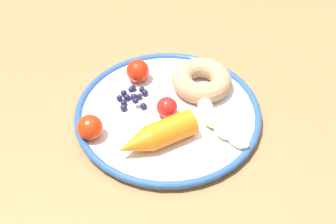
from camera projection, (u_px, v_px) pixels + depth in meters
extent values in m
cube|color=olive|center=(157.00, 108.00, 0.82)|extent=(1.12, 0.77, 0.03)
cube|color=olive|center=(321.00, 106.00, 1.35)|extent=(0.05, 0.05, 0.70)
cylinder|color=white|center=(168.00, 115.00, 0.78)|extent=(0.30, 0.30, 0.01)
torus|color=#294F90|center=(168.00, 112.00, 0.78)|extent=(0.31, 0.31, 0.01)
ellipsoid|color=#F5E8C0|center=(203.00, 95.00, 0.80)|extent=(0.03, 0.04, 0.02)
ellipsoid|color=#F5E8C0|center=(205.00, 107.00, 0.77)|extent=(0.03, 0.04, 0.02)
ellipsoid|color=#F5E8C0|center=(212.00, 118.00, 0.75)|extent=(0.04, 0.04, 0.03)
ellipsoid|color=#F5E8C0|center=(224.00, 131.00, 0.73)|extent=(0.04, 0.04, 0.02)
ellipsoid|color=#F5E8C0|center=(239.00, 142.00, 0.72)|extent=(0.04, 0.04, 0.02)
cylinder|color=orange|center=(171.00, 130.00, 0.72)|extent=(0.09, 0.07, 0.04)
cone|color=orange|center=(134.00, 145.00, 0.70)|extent=(0.06, 0.06, 0.04)
torus|color=tan|center=(202.00, 80.00, 0.81)|extent=(0.13, 0.13, 0.04)
sphere|color=#191638|center=(145.00, 93.00, 0.81)|extent=(0.01, 0.01, 0.01)
sphere|color=#191638|center=(127.00, 97.00, 0.80)|extent=(0.01, 0.01, 0.01)
sphere|color=#191638|center=(134.00, 99.00, 0.80)|extent=(0.01, 0.01, 0.01)
sphere|color=#191638|center=(139.00, 95.00, 0.80)|extent=(0.01, 0.01, 0.01)
sphere|color=#191638|center=(142.00, 89.00, 0.81)|extent=(0.01, 0.01, 0.01)
sphere|color=#191638|center=(124.00, 108.00, 0.78)|extent=(0.01, 0.01, 0.01)
sphere|color=#191638|center=(124.00, 103.00, 0.79)|extent=(0.01, 0.01, 0.01)
sphere|color=#191638|center=(124.00, 93.00, 0.81)|extent=(0.01, 0.01, 0.01)
sphere|color=#191638|center=(143.00, 106.00, 0.78)|extent=(0.01, 0.01, 0.01)
sphere|color=#191638|center=(119.00, 97.00, 0.80)|extent=(0.01, 0.01, 0.01)
sphere|color=#191638|center=(133.00, 88.00, 0.81)|extent=(0.01, 0.01, 0.01)
sphere|color=#191638|center=(136.00, 101.00, 0.78)|extent=(0.01, 0.01, 0.01)
sphere|color=#191638|center=(131.00, 90.00, 0.80)|extent=(0.01, 0.01, 0.01)
sphere|color=red|center=(138.00, 71.00, 0.82)|extent=(0.04, 0.04, 0.04)
sphere|color=red|center=(90.00, 127.00, 0.73)|extent=(0.04, 0.04, 0.04)
sphere|color=red|center=(167.00, 107.00, 0.76)|extent=(0.03, 0.03, 0.03)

